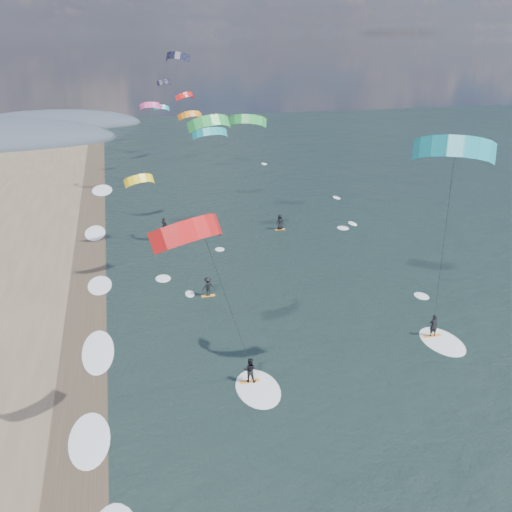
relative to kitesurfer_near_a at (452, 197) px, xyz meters
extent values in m
plane|color=black|center=(-8.39, -6.52, -11.59)|extent=(260.00, 260.00, 0.00)
cube|color=#382D23|center=(-20.39, 3.48, -11.58)|extent=(3.00, 240.00, 0.00)
ellipsoid|color=#3D4756|center=(-30.39, 113.48, -11.59)|extent=(40.00, 18.00, 7.00)
cube|color=orange|center=(3.13, 4.89, -11.56)|extent=(1.33, 0.40, 0.06)
imported|color=black|center=(3.13, 4.89, -10.71)|extent=(0.60, 0.39, 1.63)
ellipsoid|color=white|center=(3.43, 4.09, -11.59)|extent=(2.60, 4.20, 0.12)
cylinder|color=black|center=(1.13, 1.89, -3.67)|extent=(0.02, 0.02, 15.06)
cube|color=orange|center=(-10.50, 2.58, -11.56)|extent=(1.24, 0.38, 0.06)
imported|color=black|center=(-10.50, 2.58, -10.74)|extent=(0.93, 0.84, 1.57)
ellipsoid|color=white|center=(-10.20, 1.78, -11.59)|extent=(2.60, 4.20, 0.12)
cylinder|color=black|center=(-12.25, -0.42, -4.88)|extent=(0.02, 0.02, 12.85)
cube|color=orange|center=(-10.92, 15.21, -11.56)|extent=(1.10, 0.35, 0.05)
imported|color=black|center=(-10.92, 15.21, -10.75)|extent=(1.16, 0.89, 1.58)
cube|color=orange|center=(-0.64, 29.78, -11.56)|extent=(1.10, 0.35, 0.05)
imported|color=black|center=(-0.64, 29.78, -10.72)|extent=(0.90, 0.69, 1.64)
cube|color=orange|center=(-12.80, 31.52, -11.56)|extent=(1.10, 0.35, 0.05)
imported|color=black|center=(-12.80, 31.52, -10.69)|extent=(0.74, 0.68, 1.69)
ellipsoid|color=white|center=(-19.19, -0.52, -11.59)|extent=(2.40, 5.40, 0.11)
ellipsoid|color=white|center=(-19.19, 8.48, -11.59)|extent=(2.40, 5.40, 0.11)
ellipsoid|color=white|center=(-19.19, 19.48, -11.59)|extent=(2.40, 5.40, 0.11)
ellipsoid|color=white|center=(-19.19, 33.48, -11.59)|extent=(2.40, 5.40, 0.11)
ellipsoid|color=white|center=(-19.19, 51.48, -11.59)|extent=(2.40, 5.40, 0.11)
camera|label=1|loc=(-17.27, -26.00, 8.12)|focal=40.00mm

